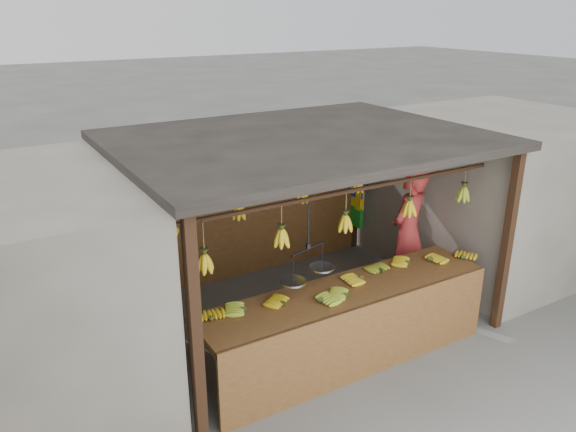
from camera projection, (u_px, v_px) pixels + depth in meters
ground at (300, 315)px, 7.39m from camera, size 80.00×80.00×0.00m
stall at (287, 165)px, 6.97m from camera, size 4.30×3.30×2.40m
neighbor_right at (496, 189)px, 8.72m from camera, size 3.00×3.00×2.30m
counter at (353, 309)px, 6.12m from camera, size 3.58×0.79×0.96m
hanging_bananas at (301, 199)px, 6.84m from camera, size 3.60×2.25×0.39m
balance_scale at (308, 271)px, 5.91m from camera, size 0.71×0.40×0.86m
vendor at (408, 232)px, 7.66m from camera, size 0.79×0.65×1.84m
bag_bundles at (358, 192)px, 9.06m from camera, size 0.08×0.26×1.21m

